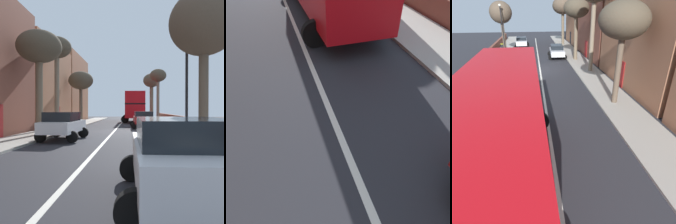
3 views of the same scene
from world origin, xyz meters
The scene contains 0 objects.
Camera 2 is at (-1.06, 3.91, 3.92)m, focal length 35.88 mm.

